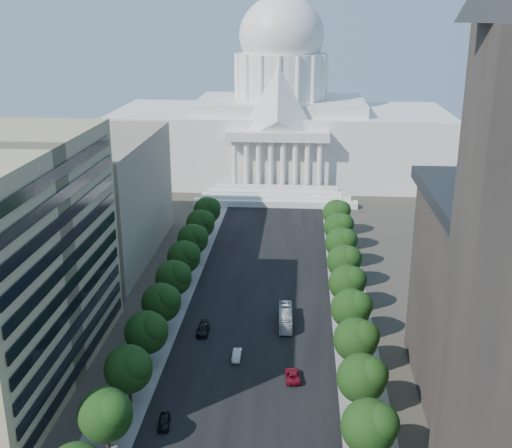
% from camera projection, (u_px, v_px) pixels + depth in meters
% --- Properties ---
extents(road_asphalt, '(30.00, 260.00, 0.01)m').
position_uv_depth(road_asphalt, '(264.00, 274.00, 151.54)').
color(road_asphalt, black).
rests_on(road_asphalt, ground).
extents(sidewalk_left, '(8.00, 260.00, 0.02)m').
position_uv_depth(sidewalk_left, '(185.00, 272.00, 152.86)').
color(sidewalk_left, gray).
rests_on(sidewalk_left, ground).
extents(sidewalk_right, '(8.00, 260.00, 0.02)m').
position_uv_depth(sidewalk_right, '(345.00, 277.00, 150.22)').
color(sidewalk_right, gray).
rests_on(sidewalk_right, ground).
extents(capitol, '(120.00, 56.00, 73.00)m').
position_uv_depth(capitol, '(280.00, 124.00, 235.06)').
color(capitol, white).
rests_on(capitol, ground).
extents(office_block_left_far, '(38.00, 52.00, 30.00)m').
position_uv_depth(office_block_left_far, '(75.00, 198.00, 159.62)').
color(office_block_left_far, gray).
rests_on(office_block_left_far, ground).
extents(tree_l_b, '(7.79, 7.60, 9.97)m').
position_uv_depth(tree_l_b, '(107.00, 414.00, 88.08)').
color(tree_l_b, '#33261C').
rests_on(tree_l_b, ground).
extents(tree_l_c, '(7.79, 7.60, 9.97)m').
position_uv_depth(tree_l_c, '(130.00, 368.00, 99.44)').
color(tree_l_c, '#33261C').
rests_on(tree_l_c, ground).
extents(tree_l_d, '(7.79, 7.60, 9.97)m').
position_uv_depth(tree_l_d, '(148.00, 331.00, 110.80)').
color(tree_l_d, '#33261C').
rests_on(tree_l_d, ground).
extents(tree_l_e, '(7.79, 7.60, 9.97)m').
position_uv_depth(tree_l_e, '(163.00, 302.00, 122.15)').
color(tree_l_e, '#33261C').
rests_on(tree_l_e, ground).
extents(tree_l_f, '(7.79, 7.60, 9.97)m').
position_uv_depth(tree_l_f, '(175.00, 277.00, 133.51)').
color(tree_l_f, '#33261C').
rests_on(tree_l_f, ground).
extents(tree_l_g, '(7.79, 7.60, 9.97)m').
position_uv_depth(tree_l_g, '(185.00, 256.00, 144.87)').
color(tree_l_g, '#33261C').
rests_on(tree_l_g, ground).
extents(tree_l_h, '(7.79, 7.60, 9.97)m').
position_uv_depth(tree_l_h, '(194.00, 238.00, 156.23)').
color(tree_l_h, '#33261C').
rests_on(tree_l_h, ground).
extents(tree_l_i, '(7.79, 7.60, 9.97)m').
position_uv_depth(tree_l_i, '(201.00, 223.00, 167.59)').
color(tree_l_i, '#33261C').
rests_on(tree_l_i, ground).
extents(tree_l_j, '(7.79, 7.60, 9.97)m').
position_uv_depth(tree_l_j, '(208.00, 210.00, 178.95)').
color(tree_l_j, '#33261C').
rests_on(tree_l_j, ground).
extents(tree_r_b, '(7.79, 7.60, 9.97)m').
position_uv_depth(tree_r_b, '(372.00, 426.00, 85.57)').
color(tree_r_b, '#33261C').
rests_on(tree_r_b, ground).
extents(tree_r_c, '(7.79, 7.60, 9.97)m').
position_uv_depth(tree_r_c, '(364.00, 377.00, 96.93)').
color(tree_r_c, '#33261C').
rests_on(tree_r_c, ground).
extents(tree_r_d, '(7.79, 7.60, 9.97)m').
position_uv_depth(tree_r_d, '(358.00, 339.00, 108.29)').
color(tree_r_d, '#33261C').
rests_on(tree_r_d, ground).
extents(tree_r_e, '(7.79, 7.60, 9.97)m').
position_uv_depth(tree_r_e, '(353.00, 308.00, 119.65)').
color(tree_r_e, '#33261C').
rests_on(tree_r_e, ground).
extents(tree_r_f, '(7.79, 7.60, 9.97)m').
position_uv_depth(tree_r_f, '(349.00, 282.00, 131.01)').
color(tree_r_f, '#33261C').
rests_on(tree_r_f, ground).
extents(tree_r_g, '(7.79, 7.60, 9.97)m').
position_uv_depth(tree_r_g, '(345.00, 261.00, 142.37)').
color(tree_r_g, '#33261C').
rests_on(tree_r_g, ground).
extents(tree_r_h, '(7.79, 7.60, 9.97)m').
position_uv_depth(tree_r_h, '(342.00, 242.00, 153.73)').
color(tree_r_h, '#33261C').
rests_on(tree_r_h, ground).
extents(tree_r_i, '(7.79, 7.60, 9.97)m').
position_uv_depth(tree_r_i, '(340.00, 226.00, 165.08)').
color(tree_r_i, '#33261C').
rests_on(tree_r_i, ground).
extents(tree_r_j, '(7.79, 7.60, 9.97)m').
position_uv_depth(tree_r_j, '(338.00, 212.00, 176.44)').
color(tree_r_j, '#33261C').
rests_on(tree_r_j, ground).
extents(streetlight_b, '(2.61, 0.44, 9.00)m').
position_uv_depth(streetlight_b, '(375.00, 384.00, 96.26)').
color(streetlight_b, gray).
rests_on(streetlight_b, ground).
extents(streetlight_c, '(2.61, 0.44, 9.00)m').
position_uv_depth(streetlight_c, '(361.00, 311.00, 119.92)').
color(streetlight_c, gray).
rests_on(streetlight_c, ground).
extents(streetlight_d, '(2.61, 0.44, 9.00)m').
position_uv_depth(streetlight_d, '(352.00, 261.00, 143.59)').
color(streetlight_d, gray).
rests_on(streetlight_d, ground).
extents(streetlight_e, '(2.61, 0.44, 9.00)m').
position_uv_depth(streetlight_e, '(345.00, 226.00, 167.25)').
color(streetlight_e, gray).
rests_on(streetlight_e, ground).
extents(streetlight_f, '(2.61, 0.44, 9.00)m').
position_uv_depth(streetlight_f, '(340.00, 199.00, 190.92)').
color(streetlight_f, gray).
rests_on(streetlight_f, ground).
extents(car_dark_a, '(2.23, 4.45, 1.46)m').
position_uv_depth(car_dark_a, '(164.00, 422.00, 95.85)').
color(car_dark_a, black).
rests_on(car_dark_a, ground).
extents(car_silver, '(1.55, 4.43, 1.46)m').
position_uv_depth(car_silver, '(237.00, 355.00, 114.28)').
color(car_silver, '#AFB2B8').
rests_on(car_silver, ground).
extents(car_red, '(3.03, 5.60, 1.49)m').
position_uv_depth(car_red, '(293.00, 375.00, 108.03)').
color(car_red, maroon).
rests_on(car_red, ground).
extents(car_dark_b, '(2.33, 5.48, 1.58)m').
position_uv_depth(car_dark_b, '(203.00, 329.00, 123.51)').
color(car_dark_b, black).
rests_on(car_dark_b, ground).
extents(city_bus, '(2.95, 10.96, 3.03)m').
position_uv_depth(city_bus, '(285.00, 317.00, 126.80)').
color(city_bus, silver).
rests_on(city_bus, ground).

